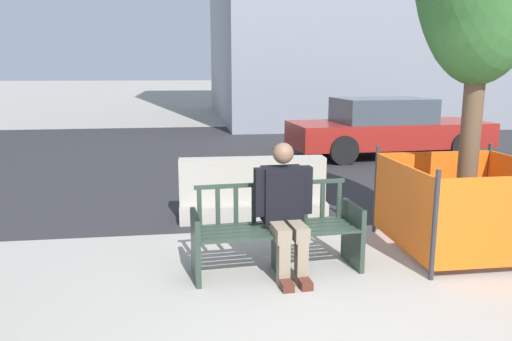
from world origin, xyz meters
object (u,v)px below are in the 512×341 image
object	(u,v)px
seated_person	(285,206)
construction_fence	(465,203)
jersey_barrier_centre	(253,193)
car_sedan_mid	(387,128)
street_bench	(276,233)

from	to	relation	value
seated_person	construction_fence	size ratio (longest dim) A/B	0.85
jersey_barrier_centre	seated_person	bearing A→B (deg)	-88.31
jersey_barrier_centre	construction_fence	size ratio (longest dim) A/B	1.30
car_sedan_mid	street_bench	bearing A→B (deg)	-120.74
jersey_barrier_centre	construction_fence	world-z (taller)	construction_fence
car_sedan_mid	jersey_barrier_centre	bearing A→B (deg)	-130.06
construction_fence	street_bench	bearing A→B (deg)	-172.14
street_bench	car_sedan_mid	world-z (taller)	car_sedan_mid
seated_person	jersey_barrier_centre	bearing A→B (deg)	91.69
seated_person	construction_fence	distance (m)	2.17
street_bench	jersey_barrier_centre	size ratio (longest dim) A/B	0.86
seated_person	street_bench	bearing A→B (deg)	144.61
street_bench	construction_fence	world-z (taller)	construction_fence
street_bench	seated_person	size ratio (longest dim) A/B	1.31
street_bench	seated_person	distance (m)	0.31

